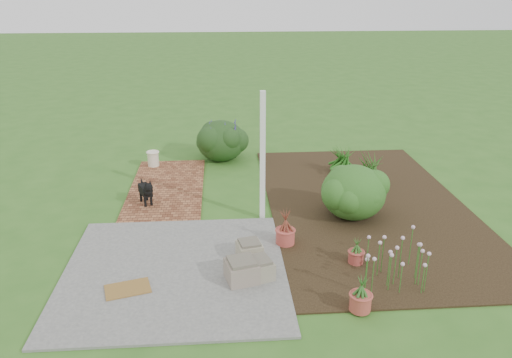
{
  "coord_description": "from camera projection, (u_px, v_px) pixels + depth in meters",
  "views": [
    {
      "loc": [
        -0.46,
        -8.66,
        4.28
      ],
      "look_at": [
        0.2,
        0.4,
        0.7
      ],
      "focal_mm": 35.0,
      "sensor_mm": 36.0,
      "label": 1
    }
  ],
  "objects": [
    {
      "name": "black_dog",
      "position": [
        146.0,
        190.0,
        10.14
      ],
      "size": [
        0.36,
        0.58,
        0.53
      ],
      "rotation": [
        0.0,
        0.0,
        0.43
      ],
      "color": "black",
      "rests_on": "brick_path"
    },
    {
      "name": "pink_flower_patch",
      "position": [
        389.0,
        257.0,
        7.59
      ],
      "size": [
        1.22,
        1.22,
        0.71
      ],
      "primitive_type": null,
      "rotation": [
        0.0,
        0.0,
        -0.11
      ],
      "color": "#113D0F",
      "rests_on": "garden_bed"
    },
    {
      "name": "ground",
      "position": [
        247.0,
        220.0,
        9.64
      ],
      "size": [
        80.0,
        80.0,
        0.0
      ],
      "primitive_type": "plane",
      "color": "#32621F",
      "rests_on": "ground"
    },
    {
      "name": "stone_trough_mid",
      "position": [
        258.0,
        269.0,
        7.67
      ],
      "size": [
        0.52,
        0.52,
        0.28
      ],
      "primitive_type": "cube",
      "rotation": [
        0.0,
        0.0,
        0.32
      ],
      "color": "#756E57",
      "rests_on": "concrete_patio"
    },
    {
      "name": "stone_trough_far",
      "position": [
        249.0,
        250.0,
        8.23
      ],
      "size": [
        0.46,
        0.46,
        0.26
      ],
      "primitive_type": "cube",
      "rotation": [
        0.0,
        0.0,
        0.21
      ],
      "color": "gray",
      "rests_on": "concrete_patio"
    },
    {
      "name": "garden_bed",
      "position": [
        367.0,
        205.0,
        10.27
      ],
      "size": [
        4.0,
        7.0,
        0.03
      ],
      "primitive_type": "cube",
      "color": "black",
      "rests_on": "ground"
    },
    {
      "name": "agapanthus_clump_back",
      "position": [
        370.0,
        165.0,
        11.18
      ],
      "size": [
        1.09,
        1.09,
        0.88
      ],
      "primitive_type": null,
      "rotation": [
        0.0,
        0.0,
        -0.13
      ],
      "color": "#173C13",
      "rests_on": "garden_bed"
    },
    {
      "name": "stone_trough_near",
      "position": [
        242.0,
        271.0,
        7.59
      ],
      "size": [
        0.56,
        0.56,
        0.31
      ],
      "primitive_type": "cube",
      "rotation": [
        0.0,
        0.0,
        0.24
      ],
      "color": "gray",
      "rests_on": "concrete_patio"
    },
    {
      "name": "cream_ceramic_urn",
      "position": [
        153.0,
        159.0,
        12.34
      ],
      "size": [
        0.35,
        0.35,
        0.36
      ],
      "primitive_type": "cylinder",
      "rotation": [
        0.0,
        0.0,
        -0.37
      ],
      "color": "beige",
      "rests_on": "brick_path"
    },
    {
      "name": "coir_doormat",
      "position": [
        128.0,
        289.0,
        7.4
      ],
      "size": [
        0.74,
        0.58,
        0.02
      ],
      "primitive_type": "cube",
      "rotation": [
        0.0,
        0.0,
        0.28
      ],
      "color": "brown",
      "rests_on": "concrete_patio"
    },
    {
      "name": "brick_path",
      "position": [
        167.0,
        187.0,
        11.14
      ],
      "size": [
        1.6,
        3.5,
        0.04
      ],
      "primitive_type": "cube",
      "color": "brown",
      "rests_on": "ground"
    },
    {
      "name": "veranda_post",
      "position": [
        263.0,
        157.0,
        9.29
      ],
      "size": [
        0.1,
        0.1,
        2.5
      ],
      "primitive_type": "cube",
      "color": "white",
      "rests_on": "ground"
    },
    {
      "name": "evergreen_shrub",
      "position": [
        354.0,
        191.0,
        9.58
      ],
      "size": [
        1.51,
        1.51,
        1.05
      ],
      "primitive_type": "ellipsoid",
      "rotation": [
        0.0,
        0.0,
        -0.25
      ],
      "color": "#16380E",
      "rests_on": "garden_bed"
    },
    {
      "name": "purple_flowering_bush",
      "position": [
        221.0,
        140.0,
        12.8
      ],
      "size": [
        1.47,
        1.47,
        1.06
      ],
      "primitive_type": "ellipsoid",
      "rotation": [
        0.0,
        0.0,
        0.2
      ],
      "color": "black",
      "rests_on": "ground"
    },
    {
      "name": "concrete_patio",
      "position": [
        175.0,
        271.0,
        7.92
      ],
      "size": [
        3.5,
        3.5,
        0.04
      ],
      "primitive_type": "cube",
      "color": "#5D5D5A",
      "rests_on": "ground"
    },
    {
      "name": "terracotta_pot_bronze",
      "position": [
        285.0,
        236.0,
        8.69
      ],
      "size": [
        0.43,
        0.43,
        0.27
      ],
      "primitive_type": "cylinder",
      "rotation": [
        0.0,
        0.0,
        0.41
      ],
      "color": "#B1463C",
      "rests_on": "garden_bed"
    },
    {
      "name": "agapanthus_clump_front",
      "position": [
        342.0,
        157.0,
        11.85
      ],
      "size": [
        1.1,
        1.1,
        0.78
      ],
      "primitive_type": null,
      "rotation": [
        0.0,
        0.0,
        -0.3
      ],
      "color": "#103B0B",
      "rests_on": "garden_bed"
    },
    {
      "name": "terracotta_pot_small_right",
      "position": [
        360.0,
        302.0,
        6.91
      ],
      "size": [
        0.39,
        0.39,
        0.25
      ],
      "primitive_type": "cylinder",
      "rotation": [
        0.0,
        0.0,
        -0.42
      ],
      "color": "#A74338",
      "rests_on": "garden_bed"
    },
    {
      "name": "terracotta_pot_small_left",
      "position": [
        356.0,
        257.0,
        8.1
      ],
      "size": [
        0.31,
        0.31,
        0.21
      ],
      "primitive_type": "cylinder",
      "rotation": [
        0.0,
        0.0,
        0.31
      ],
      "color": "#9C3D35",
      "rests_on": "garden_bed"
    }
  ]
}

